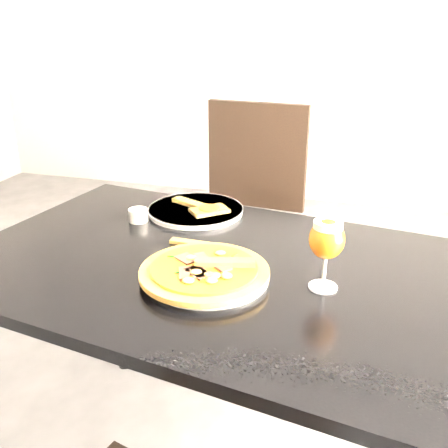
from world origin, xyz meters
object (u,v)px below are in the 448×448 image
(pizza, at_px, (205,270))
(beer_glass, at_px, (327,240))
(chair_far, at_px, (246,213))
(dining_table, at_px, (202,290))

(pizza, bearing_deg, beer_glass, 8.47)
(chair_far, distance_m, pizza, 0.99)
(chair_far, height_order, beer_glass, chair_far)
(dining_table, distance_m, chair_far, 0.87)
(beer_glass, bearing_deg, chair_far, 113.60)
(dining_table, relative_size, pizza, 4.37)
(chair_far, xyz_separation_m, beer_glass, (0.40, -0.92, 0.32))
(chair_far, bearing_deg, dining_table, -79.14)
(dining_table, xyz_separation_m, pizza, (0.04, -0.10, 0.12))
(pizza, height_order, beer_glass, beer_glass)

